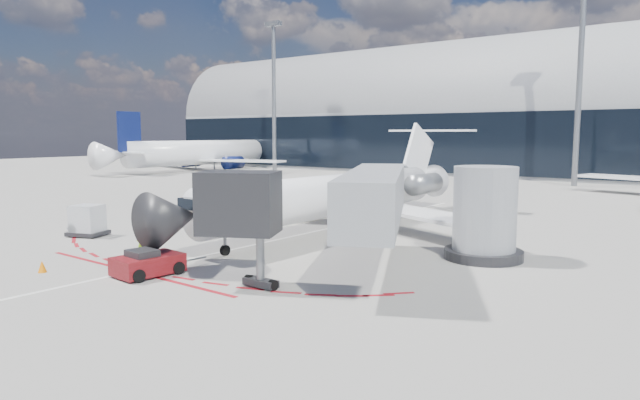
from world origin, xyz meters
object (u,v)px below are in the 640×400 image
Objects in this scene: uld_container at (87,221)px; pushback_tug at (148,264)px; regional_jet at (341,194)px; ramp_worker at (141,246)px.

pushback_tug is at bearing -39.36° from uld_container.
ramp_worker is at bearing -100.04° from regional_jet.
regional_jet is at bearing 95.73° from pushback_tug.
regional_jet reaches higher than pushback_tug.
ramp_worker is at bearing 154.85° from pushback_tug.
ramp_worker is (-2.50, -14.09, -1.66)m from regional_jet.
uld_container reaches higher than pushback_tug.
pushback_tug is 3.04× the size of ramp_worker.
pushback_tug is 1.82× the size of uld_container.
ramp_worker reaches higher than pushback_tug.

